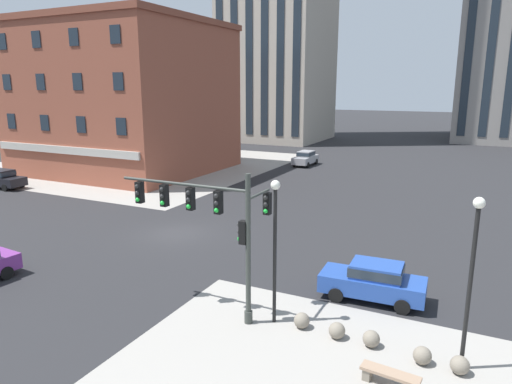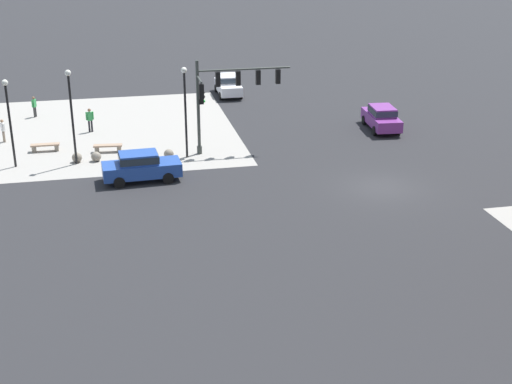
{
  "view_description": "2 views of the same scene",
  "coord_description": "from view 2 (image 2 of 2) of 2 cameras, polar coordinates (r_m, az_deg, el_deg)",
  "views": [
    {
      "loc": [
        16.62,
        -22.55,
        9.02
      ],
      "look_at": [
        3.78,
        3.52,
        2.33
      ],
      "focal_mm": 32.19,
      "sensor_mm": 36.0,
      "label": 1
    },
    {
      "loc": [
        14.63,
        34.91,
        14.43
      ],
      "look_at": [
        7.91,
        3.39,
        1.69
      ],
      "focal_mm": 50.2,
      "sensor_mm": 36.0,
      "label": 2
    }
  ],
  "objects": [
    {
      "name": "ground_plane",
      "position": [
        40.51,
        9.99,
        0.37
      ],
      "size": [
        320.0,
        320.0,
        0.0
      ],
      "primitive_type": "plane",
      "color": "#262628"
    },
    {
      "name": "sidewalk_corner_slab",
      "position": [
        51.5,
        -13.11,
        4.73
      ],
      "size": [
        20.0,
        19.0,
        0.02
      ],
      "primitive_type": "cube",
      "color": "gray",
      "rests_on": "ground"
    },
    {
      "name": "traffic_signal_main",
      "position": [
        44.59,
        -2.71,
        7.96
      ],
      "size": [
        5.99,
        2.09,
        5.94
      ],
      "color": "#383D38",
      "rests_on": "ground"
    },
    {
      "name": "bollard_sphere_curb_a",
      "position": [
        44.8,
        -6.96,
        3.03
      ],
      "size": [
        0.61,
        0.61,
        0.61
      ],
      "primitive_type": "sphere",
      "color": "gray",
      "rests_on": "ground"
    },
    {
      "name": "bollard_sphere_curb_b",
      "position": [
        44.84,
        -8.79,
        2.95
      ],
      "size": [
        0.61,
        0.61,
        0.61
      ],
      "primitive_type": "sphere",
      "color": "gray",
      "rests_on": "ground"
    },
    {
      "name": "bollard_sphere_curb_c",
      "position": [
        44.81,
        -10.39,
        2.83
      ],
      "size": [
        0.61,
        0.61,
        0.61
      ],
      "primitive_type": "sphere",
      "color": "gray",
      "rests_on": "ground"
    },
    {
      "name": "bollard_sphere_curb_d",
      "position": [
        45.09,
        -12.62,
        2.78
      ],
      "size": [
        0.61,
        0.61,
        0.61
      ],
      "primitive_type": "sphere",
      "color": "gray",
      "rests_on": "ground"
    },
    {
      "name": "bollard_sphere_curb_e",
      "position": [
        45.16,
        -14.08,
        2.68
      ],
      "size": [
        0.61,
        0.61,
        0.61
      ],
      "primitive_type": "sphere",
      "color": "gray",
      "rests_on": "ground"
    },
    {
      "name": "bench_near_signal",
      "position": [
        46.65,
        -11.72,
        3.51
      ],
      "size": [
        1.84,
        0.66,
        0.49
      ],
      "color": "#9E7F66",
      "rests_on": "ground"
    },
    {
      "name": "bench_mid_block",
      "position": [
        47.79,
        -16.45,
        3.5
      ],
      "size": [
        1.8,
        0.48,
        0.49
      ],
      "color": "#9E7F66",
      "rests_on": "ground"
    },
    {
      "name": "pedestrian_near_bench",
      "position": [
        50.43,
        -19.52,
        4.73
      ],
      "size": [
        0.3,
        0.52,
        1.56
      ],
      "color": "gray",
      "rests_on": "ground"
    },
    {
      "name": "pedestrian_at_curb",
      "position": [
        55.99,
        -17.26,
        6.6
      ],
      "size": [
        0.33,
        0.5,
        1.56
      ],
      "color": "#333333",
      "rests_on": "ground"
    },
    {
      "name": "pedestrian_walking_east",
      "position": [
        51.08,
        -13.1,
        5.72
      ],
      "size": [
        0.54,
        0.26,
        1.68
      ],
      "color": "black",
      "rests_on": "ground"
    },
    {
      "name": "street_lamp_corner_near",
      "position": [
        44.02,
        -5.67,
        7.14
      ],
      "size": [
        0.36,
        0.36,
        5.68
      ],
      "color": "black",
      "rests_on": "ground"
    },
    {
      "name": "street_lamp_mid_sidewalk",
      "position": [
        43.93,
        -14.52,
        6.61
      ],
      "size": [
        0.36,
        0.36,
        5.79
      ],
      "color": "black",
      "rests_on": "ground"
    },
    {
      "name": "street_lamp_corner_far",
      "position": [
        44.57,
        -19.1,
        5.98
      ],
      "size": [
        0.36,
        0.36,
        5.33
      ],
      "color": "black",
      "rests_on": "ground"
    },
    {
      "name": "car_main_southbound_far",
      "position": [
        41.1,
        -9.18,
        2.09
      ],
      "size": [
        4.48,
        2.05,
        1.68
      ],
      "color": "#23479E",
      "rests_on": "ground"
    },
    {
      "name": "car_cross_eastbound",
      "position": [
        51.12,
        9.98,
        5.92
      ],
      "size": [
        2.17,
        4.53,
        1.68
      ],
      "color": "#7A3389",
      "rests_on": "ground"
    },
    {
      "name": "car_parked_curb",
      "position": [
        60.13,
        -2.23,
        8.57
      ],
      "size": [
        1.96,
        4.43,
        1.68
      ],
      "color": "silver",
      "rests_on": "ground"
    }
  ]
}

